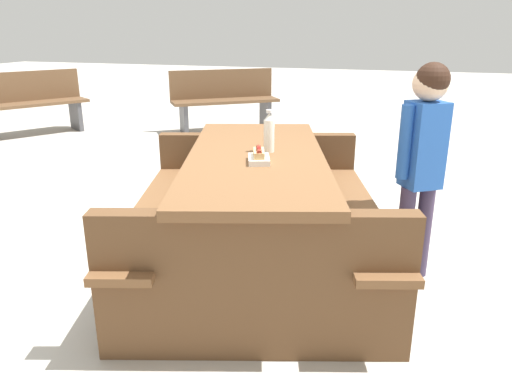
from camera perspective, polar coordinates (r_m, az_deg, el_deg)
ground_plane at (r=3.04m, az=0.00°, el=-9.41°), size 30.00×30.00×0.00m
picnic_table at (r=2.86m, az=0.00°, el=-1.52°), size 2.13×1.86×0.75m
soda_bottle at (r=2.80m, az=1.53°, el=6.93°), size 0.06×0.06×0.24m
hotdog_tray at (r=2.59m, az=0.34°, el=4.15°), size 0.21×0.16×0.08m
child_in_coat at (r=2.88m, az=18.94°, el=5.09°), size 0.25×0.27×1.26m
park_bench_near at (r=7.10m, az=-3.72°, el=10.75°), size 1.20×1.45×0.85m
park_bench_mid at (r=7.47m, az=-24.94°, el=9.47°), size 1.48×1.15×0.85m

